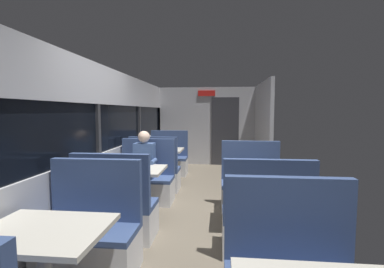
% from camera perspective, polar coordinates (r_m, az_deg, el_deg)
% --- Properties ---
extents(ground_plane, '(3.30, 9.20, 0.02)m').
position_cam_1_polar(ground_plane, '(4.20, 0.23, -17.57)').
color(ground_plane, '#665B4C').
extents(carriage_window_panel_left, '(0.09, 8.48, 2.30)m').
position_cam_1_polar(carriage_window_panel_left, '(4.31, -19.38, -1.90)').
color(carriage_window_panel_left, '#B2B2B7').
rests_on(carriage_window_panel_left, ground_plane).
extents(carriage_end_bulkhead, '(2.90, 0.11, 2.30)m').
position_cam_1_polar(carriage_end_bulkhead, '(8.08, 3.48, 1.58)').
color(carriage_end_bulkhead, '#B2B2B7').
rests_on(carriage_end_bulkhead, ground_plane).
extents(carriage_aisle_panel_right, '(0.08, 2.40, 2.30)m').
position_cam_1_polar(carriage_aisle_panel_right, '(6.97, 14.60, 1.02)').
color(carriage_aisle_panel_right, '#B2B2B7').
rests_on(carriage_aisle_panel_right, ground_plane).
extents(dining_table_near_window, '(0.90, 0.70, 0.74)m').
position_cam_1_polar(dining_table_near_window, '(2.38, -28.77, -19.32)').
color(dining_table_near_window, '#9E9EA3').
rests_on(dining_table_near_window, ground_plane).
extents(bench_near_window_facing_entry, '(0.95, 0.50, 1.10)m').
position_cam_1_polar(bench_near_window_facing_entry, '(3.06, -20.63, -19.90)').
color(bench_near_window_facing_entry, silver).
rests_on(bench_near_window_facing_entry, ground_plane).
extents(dining_table_mid_window, '(0.90, 0.70, 0.74)m').
position_cam_1_polar(dining_table_mid_window, '(4.18, -12.22, -8.46)').
color(dining_table_mid_window, '#9E9EA3').
rests_on(dining_table_mid_window, ground_plane).
extents(bench_mid_window_facing_end, '(0.95, 0.50, 1.10)m').
position_cam_1_polar(bench_mid_window_facing_end, '(3.64, -15.64, -15.68)').
color(bench_mid_window_facing_end, silver).
rests_on(bench_mid_window_facing_end, ground_plane).
extents(bench_mid_window_facing_entry, '(0.95, 0.50, 1.10)m').
position_cam_1_polar(bench_mid_window_facing_entry, '(4.90, -9.60, -10.18)').
color(bench_mid_window_facing_entry, silver).
rests_on(bench_mid_window_facing_entry, ground_plane).
extents(dining_table_far_window, '(0.90, 0.70, 0.74)m').
position_cam_1_polar(dining_table_far_window, '(6.16, -6.24, -4.11)').
color(dining_table_far_window, '#9E9EA3').
rests_on(dining_table_far_window, ground_plane).
extents(bench_far_window_facing_end, '(0.95, 0.50, 1.10)m').
position_cam_1_polar(bench_far_window_facing_end, '(5.55, -7.71, -8.39)').
color(bench_far_window_facing_end, silver).
rests_on(bench_far_window_facing_end, ground_plane).
extents(bench_far_window_facing_entry, '(0.95, 0.50, 1.10)m').
position_cam_1_polar(bench_far_window_facing_entry, '(6.89, -5.01, -5.77)').
color(bench_far_window_facing_entry, silver).
rests_on(bench_far_window_facing_entry, ground_plane).
extents(dining_table_rear_aisle, '(0.90, 0.70, 0.74)m').
position_cam_1_polar(dining_table_rear_aisle, '(3.83, 13.60, -9.73)').
color(dining_table_rear_aisle, '#9E9EA3').
rests_on(dining_table_rear_aisle, ground_plane).
extents(bench_rear_aisle_facing_end, '(0.95, 0.50, 1.10)m').
position_cam_1_polar(bench_rear_aisle_facing_end, '(3.27, 15.25, -18.09)').
color(bench_rear_aisle_facing_end, silver).
rests_on(bench_rear_aisle_facing_end, ground_plane).
extents(bench_rear_aisle_facing_entry, '(0.95, 0.50, 1.10)m').
position_cam_1_polar(bench_rear_aisle_facing_entry, '(4.58, 12.30, -11.32)').
color(bench_rear_aisle_facing_entry, silver).
rests_on(bench_rear_aisle_facing_entry, ground_plane).
extents(seated_passenger, '(0.47, 0.55, 1.26)m').
position_cam_1_polar(seated_passenger, '(4.79, -9.87, -7.98)').
color(seated_passenger, '#26262D').
rests_on(seated_passenger, ground_plane).
extents(coffee_cup_primary, '(0.07, 0.07, 0.09)m').
position_cam_1_polar(coffee_cup_primary, '(4.18, -9.40, -6.37)').
color(coffee_cup_primary, '#26598C').
rests_on(coffee_cup_primary, dining_table_mid_window).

